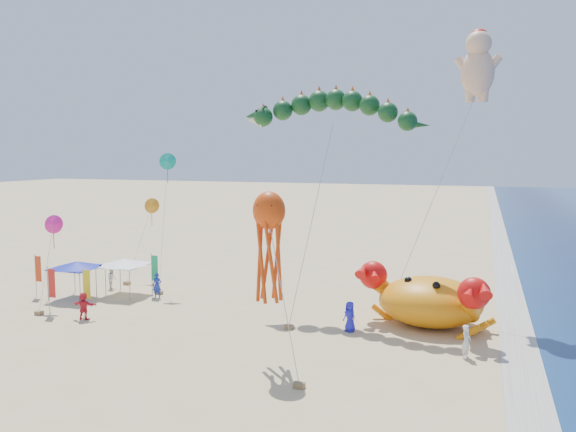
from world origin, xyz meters
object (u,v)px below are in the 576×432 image
at_px(canopy_white, 124,262).
at_px(crab_inflatable, 430,300).
at_px(octopus_kite, 269,238).
at_px(canopy_blue, 76,265).
at_px(cherub_kite, 478,64).
at_px(dragon_kite, 330,115).

bearing_deg(canopy_white, crab_inflatable, -1.20).
height_order(octopus_kite, canopy_blue, octopus_kite).
height_order(crab_inflatable, cherub_kite, cherub_kite).
height_order(cherub_kite, canopy_white, cherub_kite).
distance_m(crab_inflatable, canopy_white, 22.32).
xyz_separation_m(crab_inflatable, canopy_white, (-22.30, 0.47, 0.79)).
bearing_deg(dragon_kite, canopy_blue, -167.13).
xyz_separation_m(dragon_kite, cherub_kite, (9.23, 3.11, 3.36)).
relative_size(dragon_kite, canopy_white, 4.20).
xyz_separation_m(crab_inflatable, canopy_blue, (-25.01, -1.49, 0.79)).
bearing_deg(canopy_blue, crab_inflatable, 3.41).
relative_size(cherub_kite, canopy_blue, 5.56).
distance_m(crab_inflatable, canopy_blue, 25.07).
height_order(dragon_kite, canopy_blue, dragon_kite).
bearing_deg(canopy_white, octopus_kite, -30.61).
height_order(dragon_kite, octopus_kite, dragon_kite).
relative_size(cherub_kite, canopy_white, 5.44).
height_order(dragon_kite, cherub_kite, cherub_kite).
distance_m(octopus_kite, canopy_blue, 19.47).
bearing_deg(canopy_white, dragon_kite, 8.01).
relative_size(dragon_kite, canopy_blue, 4.29).
xyz_separation_m(crab_inflatable, dragon_kite, (-7.07, 2.61, 11.41)).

